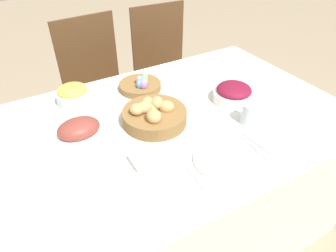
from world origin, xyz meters
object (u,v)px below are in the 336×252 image
object	(u,v)px
egg_basket	(141,85)
dinner_plate	(225,159)
beet_salad_bowl	(234,93)
spoon	(259,145)
bread_basket	(154,114)
pineapple_bowl	(73,94)
fork	(193,174)
knife	(253,147)
drinking_cup	(250,114)
ham_platter	(79,130)
butter_dish	(149,158)
chair_far_right	(165,70)
chair_far_center	(99,88)

from	to	relation	value
egg_basket	dinner_plate	world-z (taller)	egg_basket
beet_salad_bowl	spoon	bearing A→B (deg)	-112.11
bread_basket	beet_salad_bowl	xyz separation A→B (m)	(0.42, -0.03, -0.00)
pineapple_bowl	fork	distance (m)	0.74
dinner_plate	knife	world-z (taller)	dinner_plate
knife	drinking_cup	bearing A→B (deg)	57.73
pineapple_bowl	dinner_plate	size ratio (longest dim) A/B	0.68
pineapple_bowl	knife	world-z (taller)	pineapple_bowl
bread_basket	fork	bearing A→B (deg)	-94.82
spoon	drinking_cup	distance (m)	0.16
ham_platter	bread_basket	bearing A→B (deg)	-14.20
spoon	butter_dish	distance (m)	0.45
bread_basket	pineapple_bowl	world-z (taller)	bread_basket
beet_salad_bowl	ham_platter	bearing A→B (deg)	171.22
bread_basket	chair_far_right	bearing A→B (deg)	57.52
ham_platter	butter_dish	bearing A→B (deg)	-58.04
chair_far_center	knife	bearing A→B (deg)	-82.81
beet_salad_bowl	butter_dish	world-z (taller)	beet_salad_bowl
dinner_plate	fork	bearing A→B (deg)	180.00
ham_platter	dinner_plate	world-z (taller)	ham_platter
beet_salad_bowl	dinner_plate	bearing A→B (deg)	-133.78
egg_basket	fork	distance (m)	0.66
dinner_plate	drinking_cup	bearing A→B (deg)	29.88
fork	spoon	world-z (taller)	same
chair_far_center	beet_salad_bowl	size ratio (longest dim) A/B	4.94
spoon	chair_far_right	bearing A→B (deg)	75.49
knife	drinking_cup	size ratio (longest dim) A/B	1.74
pineapple_bowl	knife	xyz separation A→B (m)	(0.52, -0.70, -0.04)
bread_basket	knife	world-z (taller)	bread_basket
pineapple_bowl	fork	xyz separation A→B (m)	(0.23, -0.70, -0.04)
chair_far_right	spoon	distance (m)	1.25
bread_basket	spoon	bearing A→B (deg)	-50.37
chair_far_right	butter_dish	xyz separation A→B (m)	(-0.67, -1.06, 0.26)
chair_far_right	dinner_plate	size ratio (longest dim) A/B	4.04
knife	pineapple_bowl	bearing A→B (deg)	129.71
bread_basket	dinner_plate	xyz separation A→B (m)	(0.12, -0.36, -0.04)
bread_basket	butter_dish	xyz separation A→B (m)	(-0.13, -0.21, -0.03)
chair_far_right	beet_salad_bowl	bearing A→B (deg)	-94.85
fork	bread_basket	bearing A→B (deg)	88.14
ham_platter	knife	size ratio (longest dim) A/B	1.70
pineapple_bowl	fork	bearing A→B (deg)	-71.88
beet_salad_bowl	fork	size ratio (longest dim) A/B	1.23
chair_far_right	knife	distance (m)	1.26
ham_platter	spoon	size ratio (longest dim) A/B	1.70
chair_far_center	drinking_cup	size ratio (longest dim) A/B	10.55
ham_platter	butter_dish	distance (m)	0.34
chair_far_center	bread_basket	xyz separation A→B (m)	(-0.01, -0.85, 0.29)
bread_basket	pineapple_bowl	bearing A→B (deg)	126.87
ham_platter	fork	distance (m)	0.52
egg_basket	knife	size ratio (longest dim) A/B	1.34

